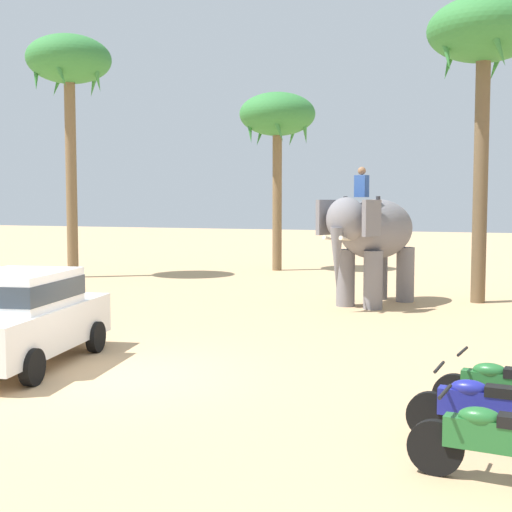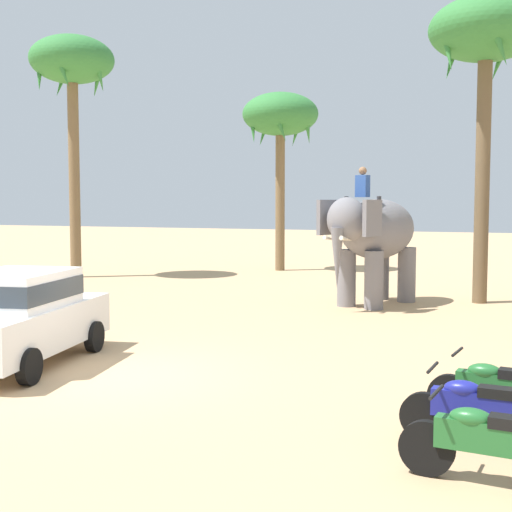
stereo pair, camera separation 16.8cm
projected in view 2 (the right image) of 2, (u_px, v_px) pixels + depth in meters
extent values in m
plane|color=tan|center=(104.00, 375.00, 11.82)|extent=(120.00, 120.00, 0.00)
cube|color=white|center=(20.00, 327.00, 12.55)|extent=(2.49, 4.36, 0.76)
cube|color=white|center=(16.00, 289.00, 12.40)|extent=(1.95, 2.37, 0.64)
cube|color=#2D3842|center=(16.00, 289.00, 12.40)|extent=(1.97, 2.39, 0.35)
cylinder|color=black|center=(14.00, 334.00, 13.98)|extent=(0.30, 0.62, 0.60)
cylinder|color=black|center=(94.00, 337.00, 13.67)|extent=(0.30, 0.62, 0.60)
cylinder|color=black|center=(29.00, 367.00, 11.18)|extent=(0.30, 0.62, 0.60)
cylinder|color=black|center=(12.00, 299.00, 19.04)|extent=(0.27, 0.62, 0.60)
ellipsoid|color=slate|center=(378.00, 229.00, 19.94)|extent=(2.47, 3.44, 1.70)
cylinder|color=slate|center=(374.00, 280.00, 19.05)|extent=(0.52, 0.52, 1.60)
cylinder|color=slate|center=(346.00, 278.00, 19.62)|extent=(0.52, 0.52, 1.60)
cylinder|color=slate|center=(407.00, 275.00, 20.47)|extent=(0.52, 0.52, 1.60)
cylinder|color=slate|center=(380.00, 273.00, 21.04)|extent=(0.52, 0.52, 1.60)
ellipsoid|color=slate|center=(347.00, 220.00, 18.67)|extent=(1.35, 1.29, 1.20)
cube|color=slate|center=(372.00, 218.00, 18.29)|extent=(0.36, 0.80, 0.96)
cube|color=slate|center=(327.00, 217.00, 19.21)|extent=(0.36, 0.80, 0.96)
cone|color=slate|center=(337.00, 258.00, 18.41)|extent=(0.45, 0.45, 1.60)
cone|color=beige|center=(347.00, 239.00, 18.24)|extent=(0.29, 0.57, 0.21)
cone|color=beige|center=(330.00, 239.00, 18.57)|extent=(0.29, 0.57, 0.21)
cube|color=#2D519E|center=(363.00, 186.00, 19.20)|extent=(0.40, 0.33, 0.60)
sphere|color=#8E6647|center=(363.00, 171.00, 19.16)|extent=(0.22, 0.22, 0.22)
cylinder|color=#333338|center=(379.00, 206.00, 18.91)|extent=(0.12, 0.12, 0.55)
cylinder|color=#333338|center=(346.00, 206.00, 19.57)|extent=(0.12, 0.12, 0.55)
cylinder|color=black|center=(427.00, 448.00, 7.48)|extent=(0.61, 0.15, 0.60)
cube|color=#23662D|center=(486.00, 437.00, 7.19)|extent=(1.03, 0.29, 0.32)
ellipsoid|color=#23662D|center=(471.00, 417.00, 7.24)|extent=(0.46, 0.28, 0.20)
cube|color=black|center=(512.00, 423.00, 7.06)|extent=(0.46, 0.26, 0.12)
cylinder|color=black|center=(436.00, 392.00, 7.39)|extent=(0.09, 0.55, 0.04)
cylinder|color=black|center=(424.00, 416.00, 8.58)|extent=(0.60, 0.14, 0.60)
cube|color=navy|center=(475.00, 405.00, 8.31)|extent=(1.03, 0.26, 0.32)
ellipsoid|color=navy|center=(463.00, 389.00, 8.36)|extent=(0.45, 0.27, 0.20)
cube|color=black|center=(498.00, 393.00, 8.18)|extent=(0.45, 0.25, 0.12)
cylinder|color=black|center=(433.00, 367.00, 8.49)|extent=(0.07, 0.55, 0.04)
cylinder|color=black|center=(450.00, 396.00, 9.47)|extent=(0.61, 0.17, 0.60)
cube|color=#23662D|center=(496.00, 386.00, 9.17)|extent=(1.04, 0.31, 0.32)
ellipsoid|color=#23662D|center=(485.00, 371.00, 9.23)|extent=(0.46, 0.29, 0.20)
cylinder|color=black|center=(457.00, 352.00, 9.38)|extent=(0.10, 0.55, 0.04)
cylinder|color=brown|center=(74.00, 172.00, 26.99)|extent=(0.42, 0.42, 8.13)
ellipsoid|color=#337A38|center=(72.00, 59.00, 26.66)|extent=(3.20, 3.20, 1.80)
cone|color=#337A38|center=(99.00, 71.00, 26.25)|extent=(0.40, 0.92, 1.64)
cone|color=#337A38|center=(98.00, 77.00, 27.62)|extent=(0.91, 0.57, 1.67)
cone|color=#337A38|center=(63.00, 78.00, 27.72)|extent=(0.73, 0.83, 1.69)
cone|color=#337A38|center=(39.00, 71.00, 26.42)|extent=(0.73, 0.83, 1.69)
cone|color=#337A38|center=(61.00, 67.00, 25.51)|extent=(0.91, 0.57, 1.67)
cylinder|color=brown|center=(483.00, 171.00, 20.05)|extent=(0.41, 0.41, 7.59)
ellipsoid|color=#337A38|center=(486.00, 29.00, 19.74)|extent=(3.20, 3.20, 1.80)
cone|color=#337A38|center=(502.00, 54.00, 20.69)|extent=(0.91, 0.57, 1.67)
cone|color=#337A38|center=(453.00, 54.00, 20.79)|extent=(0.73, 0.83, 1.69)
cone|color=#337A38|center=(447.00, 45.00, 19.49)|extent=(0.73, 0.83, 1.69)
cone|color=#337A38|center=(497.00, 37.00, 18.58)|extent=(0.91, 0.57, 1.67)
cylinder|color=brown|center=(280.00, 195.00, 29.74)|extent=(0.40, 0.40, 6.41)
ellipsoid|color=#337A38|center=(280.00, 114.00, 29.48)|extent=(3.20, 3.20, 1.80)
cone|color=#337A38|center=(307.00, 125.00, 29.07)|extent=(0.40, 0.92, 1.64)
cone|color=#337A38|center=(297.00, 128.00, 30.43)|extent=(0.91, 0.57, 1.67)
cone|color=#337A38|center=(265.00, 129.00, 30.53)|extent=(0.73, 0.83, 1.69)
cone|color=#337A38|center=(253.00, 125.00, 29.23)|extent=(0.73, 0.83, 1.69)
cone|color=#337A38|center=(279.00, 123.00, 28.32)|extent=(0.91, 0.57, 1.67)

